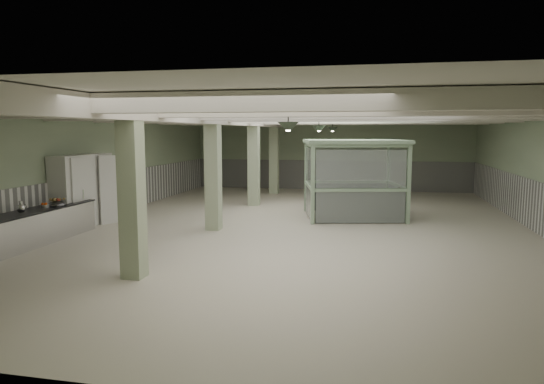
% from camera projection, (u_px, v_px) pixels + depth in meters
% --- Properties ---
extents(floor, '(20.00, 20.00, 0.00)m').
position_uv_depth(floor, '(300.00, 226.00, 15.23)').
color(floor, beige).
rests_on(floor, ground).
extents(ceiling, '(14.00, 20.00, 0.02)m').
position_uv_depth(ceiling, '(301.00, 111.00, 14.78)').
color(ceiling, silver).
rests_on(ceiling, wall_back).
extents(wall_back, '(14.00, 0.02, 3.60)m').
position_uv_depth(wall_back, '(330.00, 155.00, 24.71)').
color(wall_back, '#97A987').
rests_on(wall_back, floor).
extents(wall_front, '(14.00, 0.02, 3.60)m').
position_uv_depth(wall_front, '(162.00, 239.00, 5.30)').
color(wall_front, '#97A987').
rests_on(wall_front, floor).
extents(wall_left, '(0.02, 20.00, 3.60)m').
position_uv_depth(wall_left, '(97.00, 166.00, 16.45)').
color(wall_left, '#97A987').
rests_on(wall_left, floor).
extents(wainscot_left, '(0.05, 19.90, 1.50)m').
position_uv_depth(wainscot_left, '(99.00, 197.00, 16.57)').
color(wainscot_left, silver).
rests_on(wainscot_left, floor).
extents(wainscot_right, '(0.05, 19.90, 1.50)m').
position_uv_depth(wainscot_right, '(544.00, 210.00, 13.69)').
color(wainscot_right, silver).
rests_on(wainscot_right, floor).
extents(wainscot_back, '(13.90, 0.05, 1.50)m').
position_uv_depth(wainscot_back, '(330.00, 175.00, 24.81)').
color(wainscot_back, silver).
rests_on(wainscot_back, floor).
extents(girder, '(0.45, 19.90, 0.40)m').
position_uv_depth(girder, '(223.00, 118.00, 15.32)').
color(girder, silver).
rests_on(girder, ceiling).
extents(beam_a, '(13.90, 0.35, 0.32)m').
position_uv_depth(beam_a, '(228.00, 102.00, 7.52)').
color(beam_a, silver).
rests_on(beam_a, ceiling).
extents(beam_b, '(13.90, 0.35, 0.32)m').
position_uv_depth(beam_b, '(264.00, 109.00, 9.95)').
color(beam_b, silver).
rests_on(beam_b, ceiling).
extents(beam_c, '(13.90, 0.35, 0.32)m').
position_uv_depth(beam_c, '(286.00, 114.00, 12.38)').
color(beam_c, silver).
rests_on(beam_c, ceiling).
extents(beam_d, '(13.90, 0.35, 0.32)m').
position_uv_depth(beam_d, '(301.00, 117.00, 14.80)').
color(beam_d, silver).
rests_on(beam_d, ceiling).
extents(beam_e, '(13.90, 0.35, 0.32)m').
position_uv_depth(beam_e, '(311.00, 119.00, 17.23)').
color(beam_e, silver).
rests_on(beam_e, ceiling).
extents(beam_f, '(13.90, 0.35, 0.32)m').
position_uv_depth(beam_f, '(319.00, 120.00, 19.65)').
color(beam_f, silver).
rests_on(beam_f, ceiling).
extents(beam_g, '(13.90, 0.35, 0.32)m').
position_uv_depth(beam_g, '(326.00, 122.00, 22.08)').
color(beam_g, silver).
rests_on(beam_g, ceiling).
extents(column_a, '(0.42, 0.42, 3.60)m').
position_uv_depth(column_a, '(132.00, 190.00, 9.70)').
color(column_a, '#A7B793').
rests_on(column_a, floor).
extents(column_b, '(0.42, 0.42, 3.60)m').
position_uv_depth(column_b, '(213.00, 171.00, 14.55)').
color(column_b, '#A7B793').
rests_on(column_b, floor).
extents(column_c, '(0.42, 0.42, 3.60)m').
position_uv_depth(column_c, '(254.00, 161.00, 19.40)').
color(column_c, '#A7B793').
rests_on(column_c, floor).
extents(column_d, '(0.42, 0.42, 3.60)m').
position_uv_depth(column_d, '(274.00, 156.00, 23.28)').
color(column_d, '#A7B793').
rests_on(column_d, floor).
extents(pendant_front, '(0.44, 0.44, 0.22)m').
position_uv_depth(pendant_front, '(288.00, 127.00, 9.89)').
color(pendant_front, '#303E2E').
rests_on(pendant_front, ceiling).
extents(pendant_mid, '(0.44, 0.44, 0.22)m').
position_uv_depth(pendant_mid, '(319.00, 129.00, 15.23)').
color(pendant_mid, '#303E2E').
rests_on(pendant_mid, ceiling).
extents(pendant_back, '(0.44, 0.44, 0.22)m').
position_uv_depth(pendant_back, '(333.00, 130.00, 20.08)').
color(pendant_back, '#303E2E').
rests_on(pendant_back, ceiling).
extents(prep_counter, '(0.91, 5.19, 0.91)m').
position_uv_depth(prep_counter, '(23.00, 230.00, 12.42)').
color(prep_counter, silver).
rests_on(prep_counter, floor).
extents(pitcher_near, '(0.22, 0.25, 0.29)m').
position_uv_depth(pitcher_near, '(71.00, 197.00, 14.27)').
color(pitcher_near, silver).
rests_on(pitcher_near, prep_counter).
extents(pitcher_far, '(0.28, 0.30, 0.31)m').
position_uv_depth(pitcher_far, '(21.00, 207.00, 12.31)').
color(pitcher_far, silver).
rests_on(pitcher_far, prep_counter).
extents(veg_colander, '(0.50, 0.50, 0.21)m').
position_uv_depth(veg_colander, '(57.00, 202.00, 13.48)').
color(veg_colander, '#434349').
rests_on(veg_colander, prep_counter).
extents(orange_bowl, '(0.28, 0.28, 0.08)m').
position_uv_depth(orange_bowl, '(45.00, 206.00, 13.18)').
color(orange_bowl, '#B2B2B7').
rests_on(orange_bowl, prep_counter).
extents(walkin_cooler, '(1.00, 2.53, 2.32)m').
position_uv_depth(walkin_cooler, '(84.00, 190.00, 15.11)').
color(walkin_cooler, silver).
rests_on(walkin_cooler, floor).
extents(guard_booth, '(3.87, 3.48, 2.69)m').
position_uv_depth(guard_booth, '(354.00, 165.00, 16.70)').
color(guard_booth, '#8FAE8B').
rests_on(guard_booth, floor).
extents(filing_cabinet, '(0.40, 0.54, 1.12)m').
position_uv_depth(filing_cabinet, '(403.00, 202.00, 16.55)').
color(filing_cabinet, '#5E6151').
rests_on(filing_cabinet, floor).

